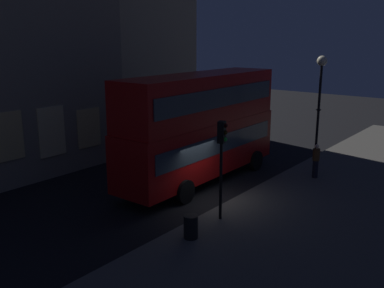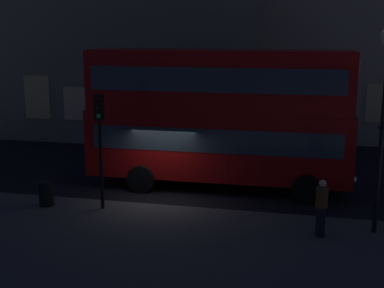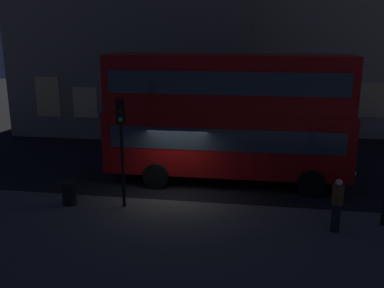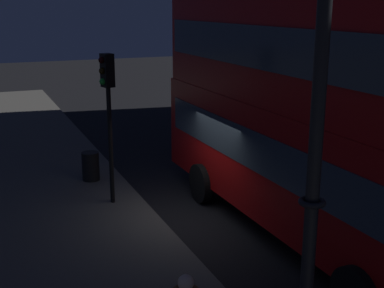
{
  "view_description": "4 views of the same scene",
  "coord_description": "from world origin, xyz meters",
  "px_view_note": "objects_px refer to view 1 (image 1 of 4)",
  "views": [
    {
      "loc": [
        -14.85,
        -10.88,
        7.23
      ],
      "look_at": [
        0.4,
        1.19,
        2.37
      ],
      "focal_mm": 40.19,
      "sensor_mm": 36.0,
      "label": 1
    },
    {
      "loc": [
        5.14,
        -17.58,
        6.18
      ],
      "look_at": [
        1.31,
        -0.35,
        2.25
      ],
      "focal_mm": 47.54,
      "sensor_mm": 36.0,
      "label": 2
    },
    {
      "loc": [
        3.22,
        -15.98,
        6.36
      ],
      "look_at": [
        0.54,
        0.93,
        1.88
      ],
      "focal_mm": 40.12,
      "sensor_mm": 36.0,
      "label": 3
    },
    {
      "loc": [
        11.48,
        -5.02,
        5.33
      ],
      "look_at": [
        -0.12,
        -0.09,
        1.93
      ],
      "focal_mm": 48.81,
      "sensor_mm": 36.0,
      "label": 4
    }
  ],
  "objects_px": {
    "pedestrian": "(316,161)",
    "litter_bin": "(191,227)",
    "street_lamp": "(320,85)",
    "traffic_light_far_side": "(243,103)",
    "traffic_light_near_kerb": "(222,150)",
    "double_decker_bus": "(201,123)"
  },
  "relations": [
    {
      "from": "street_lamp",
      "to": "traffic_light_near_kerb",
      "type": "bearing_deg",
      "value": 178.97
    },
    {
      "from": "street_lamp",
      "to": "litter_bin",
      "type": "xyz_separation_m",
      "value": [
        -11.07,
        0.05,
        -4.18
      ]
    },
    {
      "from": "traffic_light_far_side",
      "to": "double_decker_bus",
      "type": "bearing_deg",
      "value": 15.12
    },
    {
      "from": "street_lamp",
      "to": "pedestrian",
      "type": "height_order",
      "value": "street_lamp"
    },
    {
      "from": "traffic_light_near_kerb",
      "to": "traffic_light_far_side",
      "type": "height_order",
      "value": "traffic_light_near_kerb"
    },
    {
      "from": "traffic_light_near_kerb",
      "to": "litter_bin",
      "type": "xyz_separation_m",
      "value": [
        -2.07,
        -0.11,
        -2.44
      ]
    },
    {
      "from": "litter_bin",
      "to": "pedestrian",
      "type": "bearing_deg",
      "value": -4.55
    },
    {
      "from": "double_decker_bus",
      "to": "street_lamp",
      "type": "xyz_separation_m",
      "value": [
        5.55,
        -3.81,
        1.68
      ]
    },
    {
      "from": "pedestrian",
      "to": "double_decker_bus",
      "type": "bearing_deg",
      "value": -94.79
    },
    {
      "from": "traffic_light_near_kerb",
      "to": "street_lamp",
      "type": "xyz_separation_m",
      "value": [
        9.0,
        -0.16,
        1.74
      ]
    },
    {
      "from": "street_lamp",
      "to": "pedestrian",
      "type": "distance_m",
      "value": 4.11
    },
    {
      "from": "double_decker_bus",
      "to": "pedestrian",
      "type": "bearing_deg",
      "value": -49.66
    },
    {
      "from": "litter_bin",
      "to": "double_decker_bus",
      "type": "bearing_deg",
      "value": 34.3
    },
    {
      "from": "pedestrian",
      "to": "traffic_light_far_side",
      "type": "bearing_deg",
      "value": -167.85
    },
    {
      "from": "traffic_light_far_side",
      "to": "street_lamp",
      "type": "relative_size",
      "value": 0.63
    },
    {
      "from": "traffic_light_far_side",
      "to": "litter_bin",
      "type": "distance_m",
      "value": 15.68
    },
    {
      "from": "pedestrian",
      "to": "litter_bin",
      "type": "distance_m",
      "value": 9.47
    },
    {
      "from": "double_decker_bus",
      "to": "traffic_light_near_kerb",
      "type": "xyz_separation_m",
      "value": [
        -3.45,
        -3.65,
        -0.06
      ]
    },
    {
      "from": "litter_bin",
      "to": "traffic_light_far_side",
      "type": "bearing_deg",
      "value": 25.15
    },
    {
      "from": "traffic_light_far_side",
      "to": "litter_bin",
      "type": "height_order",
      "value": "traffic_light_far_side"
    },
    {
      "from": "traffic_light_near_kerb",
      "to": "pedestrian",
      "type": "distance_m",
      "value": 7.66
    },
    {
      "from": "traffic_light_near_kerb",
      "to": "street_lamp",
      "type": "distance_m",
      "value": 9.16
    }
  ]
}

